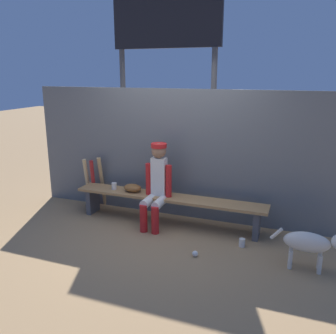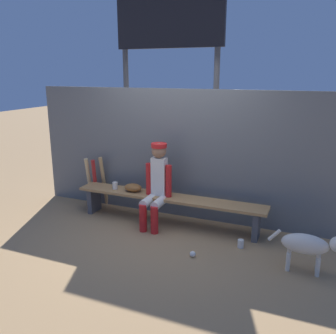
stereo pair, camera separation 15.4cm
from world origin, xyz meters
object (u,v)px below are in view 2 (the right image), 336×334
baseball_glove (133,188)px  bat_wood_natural (89,182)px  bat_wood_tan (104,181)px  dog (310,245)px  baseball (193,254)px  cup_on_ground (241,244)px  dugout_bench (168,202)px  cup_on_bench (115,186)px  bat_aluminum_red (95,183)px  player_seated (156,183)px  scoreboard (172,42)px

baseball_glove → bat_wood_natural: size_ratio=0.33×
bat_wood_tan → dog: bearing=-15.7°
baseball → cup_on_ground: (0.51, 0.47, 0.02)m
dog → baseball_glove: bearing=166.2°
dugout_bench → dog: 2.11m
bat_wood_tan → cup_on_bench: bat_wood_tan is taller
cup_on_ground → cup_on_bench: (-2.08, 0.34, 0.44)m
dugout_bench → bat_aluminum_red: bearing=171.8°
cup_on_ground → cup_on_bench: bearing=170.8°
bat_aluminum_red → dog: (3.43, -0.84, -0.08)m
baseball_glove → bat_wood_natural: bat_wood_natural is taller
player_seated → scoreboard: size_ratio=0.32×
bat_wood_natural → cup_on_bench: (0.63, -0.22, 0.07)m
bat_aluminum_red → cup_on_ground: bat_aluminum_red is taller
bat_wood_natural → scoreboard: bearing=53.1°
dugout_bench → scoreboard: scoreboard is taller
bat_wood_natural → scoreboard: (0.98, 1.31, 2.32)m
dugout_bench → player_seated: (-0.14, -0.10, 0.31)m
bat_wood_tan → scoreboard: scoreboard is taller
bat_wood_natural → dog: size_ratio=1.01×
bat_wood_tan → baseball_glove: bearing=-22.5°
bat_wood_tan → scoreboard: 2.72m
bat_aluminum_red → cup_on_bench: 0.56m
bat_wood_natural → dog: 3.65m
player_seated → dog: player_seated is taller
scoreboard → bat_wood_natural: bearing=-126.9°
cup_on_bench → bat_aluminum_red: bearing=157.6°
baseball → dog: size_ratio=0.09×
scoreboard → baseball: bearing=-62.3°
baseball → bat_wood_natural: bearing=155.1°
cup_on_bench → scoreboard: bearing=77.1°
bat_wood_tan → cup_on_ground: size_ratio=8.02×
scoreboard → cup_on_ground: bearing=-47.0°
scoreboard → dog: size_ratio=4.61×
bat_aluminum_red → cup_on_bench: size_ratio=7.54×
baseball_glove → bat_wood_tan: bat_wood_tan is taller
cup_on_bench → cup_on_ground: bearing=-9.2°
dugout_bench → cup_on_ground: 1.26m
player_seated → cup_on_ground: size_ratio=11.26×
player_seated → cup_on_ground: (1.32, -0.24, -0.61)m
bat_wood_tan → scoreboard: size_ratio=0.23×
player_seated → bat_wood_tan: size_ratio=1.40×
baseball_glove → bat_aluminum_red: bearing=166.2°
cup_on_bench → dog: (2.91, -0.63, -0.16)m
bat_wood_natural → dog: bat_wood_natural is taller
baseball_glove → baseball: bearing=-33.0°
baseball_glove → baseball: size_ratio=3.78×
cup_on_ground → cup_on_bench: 2.15m
bat_wood_natural → cup_on_bench: size_ratio=7.78×
baseball_glove → scoreboard: scoreboard is taller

